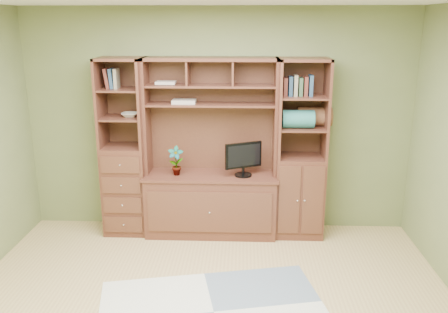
{
  "coord_description": "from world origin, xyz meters",
  "views": [
    {
      "loc": [
        0.3,
        -3.45,
        2.43
      ],
      "look_at": [
        0.1,
        1.2,
        1.1
      ],
      "focal_mm": 38.0,
      "sensor_mm": 36.0,
      "label": 1
    }
  ],
  "objects_px": {
    "left_tower": "(124,148)",
    "monitor": "(243,153)",
    "center_hutch": "(211,150)",
    "right_tower": "(301,150)"
  },
  "relations": [
    {
      "from": "left_tower",
      "to": "monitor",
      "type": "distance_m",
      "value": 1.38
    },
    {
      "from": "center_hutch",
      "to": "right_tower",
      "type": "xyz_separation_m",
      "value": [
        1.02,
        0.04,
        0.0
      ]
    },
    {
      "from": "monitor",
      "to": "center_hutch",
      "type": "bearing_deg",
      "value": 149.52
    },
    {
      "from": "center_hutch",
      "to": "right_tower",
      "type": "distance_m",
      "value": 1.03
    },
    {
      "from": "left_tower",
      "to": "right_tower",
      "type": "bearing_deg",
      "value": 0.0
    },
    {
      "from": "left_tower",
      "to": "right_tower",
      "type": "distance_m",
      "value": 2.02
    },
    {
      "from": "center_hutch",
      "to": "left_tower",
      "type": "distance_m",
      "value": 1.0
    },
    {
      "from": "left_tower",
      "to": "center_hutch",
      "type": "bearing_deg",
      "value": -2.29
    },
    {
      "from": "left_tower",
      "to": "monitor",
      "type": "bearing_deg",
      "value": -3.12
    },
    {
      "from": "right_tower",
      "to": "monitor",
      "type": "relative_size",
      "value": 3.8
    }
  ]
}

